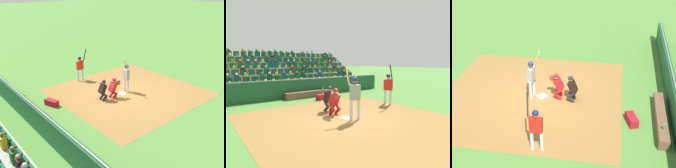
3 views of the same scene
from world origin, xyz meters
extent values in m
plane|color=#4C8036|center=(0.00, 0.00, 0.00)|extent=(160.00, 160.00, 0.00)
cube|color=olive|center=(0.00, 0.50, 0.00)|extent=(8.28, 8.62, 0.01)
cube|color=white|center=(0.00, 0.00, 0.02)|extent=(0.62, 0.62, 0.02)
cylinder|color=silver|center=(-0.29, 0.46, 0.44)|extent=(0.15, 0.15, 0.88)
cylinder|color=silver|center=(0.08, 0.41, 0.44)|extent=(0.15, 0.15, 0.88)
cube|color=#8F9697|center=(-0.10, 0.44, 1.19)|extent=(0.44, 0.27, 0.62)
sphere|color=brown|center=(-0.10, 0.44, 1.66)|extent=(0.23, 0.23, 0.23)
sphere|color=navy|center=(-0.10, 0.44, 1.72)|extent=(0.25, 0.25, 0.25)
cylinder|color=#8F9697|center=(-0.06, 0.41, 1.49)|extent=(0.45, 0.20, 0.14)
cylinder|color=#8F9697|center=(0.11, 0.39, 1.49)|extent=(0.17, 0.16, 0.13)
cylinder|color=tan|center=(0.12, 0.21, 1.89)|extent=(0.15, 0.35, 0.78)
sphere|color=black|center=(0.15, 0.35, 1.51)|extent=(0.06, 0.06, 0.06)
cylinder|color=red|center=(-0.11, -0.78, 0.15)|extent=(0.15, 0.39, 0.34)
cylinder|color=red|center=(-0.11, -0.78, 0.37)|extent=(0.15, 0.39, 0.33)
cylinder|color=red|center=(0.21, -0.79, 0.15)|extent=(0.15, 0.39, 0.34)
cylinder|color=red|center=(0.21, -0.79, 0.37)|extent=(0.15, 0.39, 0.33)
cube|color=red|center=(0.05, -0.81, 0.73)|extent=(0.43, 0.47, 0.60)
cube|color=red|center=(0.05, -0.70, 0.73)|extent=(0.39, 0.26, 0.44)
sphere|color=tan|center=(0.05, -0.69, 1.08)|extent=(0.22, 0.22, 0.22)
cube|color=black|center=(0.05, -0.69, 1.08)|extent=(0.20, 0.13, 0.19)
sphere|color=red|center=(0.05, -0.69, 1.14)|extent=(0.24, 0.24, 0.24)
cylinder|color=brown|center=(0.18, -0.49, 0.95)|extent=(0.08, 0.30, 0.30)
cylinder|color=red|center=(0.20, -0.67, 0.88)|extent=(0.14, 0.40, 0.22)
cylinder|color=#242627|center=(-0.25, -1.43, 0.15)|extent=(0.17, 0.39, 0.34)
cylinder|color=#242627|center=(-0.25, -1.43, 0.37)|extent=(0.17, 0.39, 0.33)
cylinder|color=#242627|center=(0.07, -1.45, 0.15)|extent=(0.17, 0.39, 0.34)
cylinder|color=#242627|center=(0.07, -1.45, 0.37)|extent=(0.17, 0.39, 0.33)
cube|color=black|center=(-0.09, -1.49, 0.73)|extent=(0.45, 0.46, 0.60)
cube|color=#242627|center=(-0.08, -1.37, 0.73)|extent=(0.40, 0.25, 0.45)
sphere|color=#AD745A|center=(-0.08, -1.38, 1.10)|extent=(0.22, 0.22, 0.22)
cube|color=black|center=(-0.08, -1.38, 1.10)|extent=(0.21, 0.13, 0.20)
sphere|color=#242627|center=(-0.08, -1.38, 1.16)|extent=(0.24, 0.24, 0.24)
cube|color=#194E2C|center=(0.00, -5.90, 0.61)|extent=(16.33, 0.24, 1.21)
cylinder|color=gray|center=(0.00, -5.90, 1.25)|extent=(16.33, 0.07, 0.07)
cube|color=brown|center=(-1.17, -5.35, 0.22)|extent=(3.56, 0.40, 0.44)
cylinder|color=green|center=(-2.21, -5.36, 0.58)|extent=(0.07, 0.07, 0.27)
cube|color=maroon|center=(-1.38, -4.17, 0.17)|extent=(0.89, 0.60, 0.35)
cylinder|color=silver|center=(-3.68, -0.89, 0.42)|extent=(0.13, 0.13, 0.84)
cylinder|color=silver|center=(-3.69, -0.52, 0.42)|extent=(0.13, 0.13, 0.84)
cube|color=red|center=(-3.68, -0.71, 1.14)|extent=(0.23, 0.48, 0.59)
sphere|color=#AB7E59|center=(-3.68, -0.71, 1.58)|extent=(0.22, 0.22, 0.22)
sphere|color=navy|center=(-3.68, -0.71, 1.64)|extent=(0.24, 0.24, 0.24)
cylinder|color=red|center=(-3.66, -0.65, 1.42)|extent=(0.13, 0.50, 0.14)
cylinder|color=red|center=(-3.66, -0.46, 1.42)|extent=(0.14, 0.18, 0.13)
cylinder|color=#29272C|center=(-3.50, -0.39, 1.87)|extent=(0.34, 0.11, 0.87)
sphere|color=black|center=(-3.64, -0.41, 1.44)|extent=(0.06, 0.06, 0.06)
cube|color=#9A9891|center=(0.00, -7.68, 0.24)|extent=(15.98, 0.87, 0.49)
cube|color=#094C2B|center=(-7.38, -7.55, 0.70)|extent=(0.44, 0.10, 0.42)
cube|color=red|center=(-7.38, -7.78, 0.75)|extent=(0.32, 0.22, 0.52)
sphere|color=tan|center=(-7.38, -7.78, 1.11)|extent=(0.19, 0.19, 0.19)
cube|color=#0A4E21|center=(-6.81, -7.55, 0.70)|extent=(0.44, 0.10, 0.42)
cube|color=gray|center=(-6.81, -7.78, 0.75)|extent=(0.32, 0.22, 0.52)
sphere|color=#A0825F|center=(-6.81, -7.78, 1.11)|extent=(0.19, 0.19, 0.19)
cube|color=#0B5328|center=(-6.24, -7.55, 0.70)|extent=(0.44, 0.10, 0.42)
cube|color=#272A29|center=(-6.24, -7.78, 0.75)|extent=(0.32, 0.22, 0.52)
sphere|color=brown|center=(-6.24, -7.78, 1.11)|extent=(0.19, 0.19, 0.19)
cube|color=#075225|center=(-5.67, -7.55, 0.70)|extent=(0.44, 0.10, 0.42)
cube|color=red|center=(-5.67, -7.78, 0.75)|extent=(0.32, 0.22, 0.52)
sphere|color=brown|center=(-5.67, -7.78, 1.11)|extent=(0.19, 0.19, 0.19)
cube|color=#13492B|center=(-5.11, -7.55, 0.70)|extent=(0.44, 0.10, 0.42)
cube|color=silver|center=(-5.11, -7.78, 0.75)|extent=(0.32, 0.22, 0.52)
sphere|color=tan|center=(-5.11, -7.78, 1.11)|extent=(0.19, 0.19, 0.19)
cube|color=#0F4822|center=(-4.54, -7.55, 0.70)|extent=(0.44, 0.10, 0.42)
cube|color=black|center=(-4.54, -7.78, 0.75)|extent=(0.32, 0.22, 0.52)
sphere|color=brown|center=(-4.54, -7.78, 1.11)|extent=(0.19, 0.19, 0.19)
cube|color=#095622|center=(-3.97, -7.55, 0.70)|extent=(0.44, 0.10, 0.42)
cube|color=#2F6E3A|center=(-3.97, -7.78, 0.75)|extent=(0.32, 0.22, 0.52)
sphere|color=#A68052|center=(-3.97, -7.78, 1.11)|extent=(0.19, 0.19, 0.19)
cube|color=#0A472E|center=(-3.40, -7.55, 0.70)|extent=(0.44, 0.10, 0.42)
cube|color=navy|center=(-3.40, -7.78, 0.75)|extent=(0.32, 0.22, 0.52)
sphere|color=beige|center=(-3.40, -7.78, 1.11)|extent=(0.19, 0.19, 0.19)
cube|color=#0A4D27|center=(-2.84, -7.55, 0.70)|extent=(0.44, 0.10, 0.42)
cube|color=#2C6E30|center=(-2.84, -7.78, 0.75)|extent=(0.32, 0.22, 0.52)
sphere|color=#A28153|center=(-2.84, -7.78, 1.11)|extent=(0.19, 0.19, 0.19)
cube|color=#114C28|center=(-2.27, -7.55, 0.70)|extent=(0.44, 0.10, 0.42)
cube|color=red|center=(-2.27, -7.78, 0.75)|extent=(0.32, 0.22, 0.52)
sphere|color=brown|center=(-2.27, -7.78, 1.11)|extent=(0.19, 0.19, 0.19)
cube|color=#094D24|center=(-1.70, -7.55, 0.70)|extent=(0.44, 0.10, 0.42)
cube|color=gold|center=(-1.70, -7.78, 0.75)|extent=(0.32, 0.22, 0.52)
sphere|color=beige|center=(-1.70, -7.78, 1.11)|extent=(0.19, 0.19, 0.19)
cube|color=#145527|center=(-1.13, -7.55, 0.70)|extent=(0.44, 0.10, 0.42)
cube|color=white|center=(-1.13, -7.78, 0.75)|extent=(0.32, 0.22, 0.52)
sphere|color=#AD7752|center=(-1.13, -7.78, 1.11)|extent=(0.19, 0.19, 0.19)
cube|color=#095128|center=(-0.57, -7.55, 0.70)|extent=(0.44, 0.10, 0.42)
cube|color=white|center=(-0.57, -7.78, 0.75)|extent=(0.32, 0.22, 0.52)
sphere|color=#B17256|center=(-0.57, -7.78, 1.11)|extent=(0.19, 0.19, 0.19)
cube|color=#125624|center=(0.00, -7.55, 0.70)|extent=(0.44, 0.10, 0.42)
cube|color=#0E5228|center=(0.57, -7.55, 0.70)|extent=(0.44, 0.10, 0.42)
cube|color=red|center=(0.57, -7.78, 0.75)|extent=(0.32, 0.22, 0.52)
sphere|color=tan|center=(0.57, -7.78, 1.11)|extent=(0.19, 0.19, 0.19)
cube|color=#11522C|center=(1.13, -7.55, 0.70)|extent=(0.44, 0.10, 0.42)
cube|color=#377932|center=(1.13, -7.78, 0.75)|extent=(0.32, 0.22, 0.52)
sphere|color=beige|center=(1.13, -7.78, 1.11)|extent=(0.19, 0.19, 0.19)
cube|color=#105323|center=(1.70, -7.55, 0.70)|extent=(0.44, 0.10, 0.42)
cube|color=gold|center=(1.70, -7.78, 0.75)|extent=(0.32, 0.22, 0.52)
sphere|color=brown|center=(1.70, -7.78, 1.11)|extent=(0.19, 0.19, 0.19)
cube|color=#0C4F22|center=(2.27, -7.55, 0.70)|extent=(0.44, 0.10, 0.42)
cube|color=#154B22|center=(2.84, -7.55, 0.70)|extent=(0.44, 0.10, 0.42)
cube|color=#2E7231|center=(2.84, -7.78, 0.75)|extent=(0.32, 0.22, 0.52)
sphere|color=brown|center=(2.84, -7.78, 1.11)|extent=(0.19, 0.19, 0.19)
cube|color=#084F30|center=(3.40, -7.55, 0.70)|extent=(0.44, 0.10, 0.42)
cube|color=#2C211D|center=(3.40, -7.78, 0.75)|extent=(0.32, 0.22, 0.52)
sphere|color=#9F7160|center=(3.40, -7.78, 1.11)|extent=(0.19, 0.19, 0.19)
cube|color=#9A9891|center=(0.00, -8.55, 0.49)|extent=(15.98, 0.87, 0.98)
cube|color=#094A28|center=(-7.38, -8.42, 1.19)|extent=(0.44, 0.10, 0.42)
cube|color=gold|center=(-7.38, -8.65, 1.24)|extent=(0.32, 0.22, 0.52)
sphere|color=brown|center=(-7.38, -8.65, 1.60)|extent=(0.19, 0.19, 0.19)
cube|color=#07472A|center=(-6.81, -8.42, 1.19)|extent=(0.44, 0.10, 0.42)
cube|color=#202C29|center=(-6.81, -8.65, 1.24)|extent=(0.32, 0.22, 0.52)
sphere|color=#D3AA87|center=(-6.81, -8.65, 1.60)|extent=(0.19, 0.19, 0.19)
cube|color=#0A532E|center=(-6.24, -8.42, 1.19)|extent=(0.44, 0.10, 0.42)
cube|color=#291E22|center=(-6.24, -8.65, 1.24)|extent=(0.32, 0.22, 0.52)
sphere|color=brown|center=(-6.24, -8.65, 1.60)|extent=(0.19, 0.19, 0.19)
cube|color=#0B4E2B|center=(-5.67, -8.42, 1.19)|extent=(0.44, 0.10, 0.42)
cube|color=silver|center=(-5.67, -8.65, 1.24)|extent=(0.32, 0.22, 0.52)
sphere|color=brown|center=(-5.67, -8.65, 1.60)|extent=(0.19, 0.19, 0.19)
cube|color=#0E5230|center=(-5.11, -8.42, 1.19)|extent=(0.44, 0.10, 0.42)
cube|color=gold|center=(-5.11, -8.65, 1.24)|extent=(0.32, 0.22, 0.52)
sphere|color=#9F835D|center=(-5.11, -8.65, 1.60)|extent=(0.19, 0.19, 0.19)
cube|color=#124F2E|center=(-4.54, -8.42, 1.19)|extent=(0.44, 0.10, 0.42)
cube|color=white|center=(-4.54, -8.65, 1.24)|extent=(0.32, 0.22, 0.52)
sphere|color=brown|center=(-4.54, -8.65, 1.60)|extent=(0.19, 0.19, 0.19)
cube|color=#0B5326|center=(-3.97, -8.42, 1.19)|extent=(0.44, 0.10, 0.42)
cube|color=#1D3B94|center=(-3.97, -8.65, 1.24)|extent=(0.32, 0.22, 0.52)
sphere|color=beige|center=(-3.97, -8.65, 1.60)|extent=(0.19, 0.19, 0.19)
cube|color=#0E532F|center=(-3.40, -8.42, 1.19)|extent=(0.44, 0.10, 0.42)
cube|color=silver|center=(-3.40, -8.65, 1.24)|extent=(0.32, 0.22, 0.52)
sphere|color=#AC7A4E|center=(-3.40, -8.65, 1.60)|extent=(0.19, 0.19, 0.19)
cube|color=#0D482E|center=(-2.84, -8.42, 1.19)|extent=(0.44, 0.10, 0.42)
cube|color=#0A4B26|center=(-2.27, -8.42, 1.19)|extent=(0.44, 0.10, 0.42)
cube|color=#30252B|center=(-2.27, -8.65, 1.24)|extent=(0.32, 0.22, 0.52)
sphere|color=brown|center=(-2.27, -8.65, 1.60)|extent=(0.19, 0.19, 0.19)
cube|color=#10552B|center=(-1.70, -8.42, 1.19)|extent=(0.44, 0.10, 0.42)
cube|color=#232524|center=(-1.70, -8.65, 1.24)|extent=(0.32, 0.22, 0.52)
sphere|color=#AA7057|center=(-1.70, -8.65, 1.60)|extent=(0.19, 0.19, 0.19)
cube|color=#0D542E|center=(-1.13, -8.42, 1.19)|extent=(0.44, 0.10, 0.42)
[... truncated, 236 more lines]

